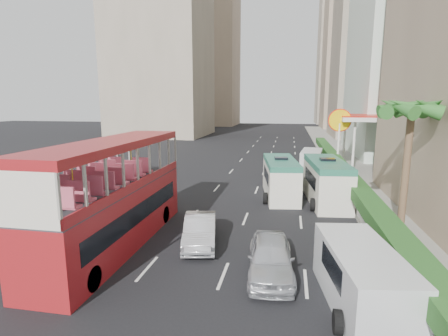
% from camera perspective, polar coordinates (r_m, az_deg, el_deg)
% --- Properties ---
extents(ground_plane, '(200.00, 200.00, 0.00)m').
position_cam_1_polar(ground_plane, '(16.20, 2.67, -14.02)').
color(ground_plane, black).
rests_on(ground_plane, ground).
extents(double_decker_bus, '(2.50, 11.00, 5.06)m').
position_cam_1_polar(double_decker_bus, '(17.17, -17.55, -4.12)').
color(double_decker_bus, maroon).
rests_on(double_decker_bus, ground).
extents(car_silver_lane_a, '(2.30, 4.44, 1.39)m').
position_cam_1_polar(car_silver_lane_a, '(17.40, -3.90, -12.24)').
color(car_silver_lane_a, silver).
rests_on(car_silver_lane_a, ground).
extents(car_silver_lane_b, '(2.11, 4.52, 1.50)m').
position_cam_1_polar(car_silver_lane_b, '(14.66, 7.55, -16.92)').
color(car_silver_lane_b, silver).
rests_on(car_silver_lane_b, ground).
extents(van_asset, '(2.41, 5.02, 1.38)m').
position_cam_1_polar(van_asset, '(29.46, 9.15, -2.73)').
color(van_asset, silver).
rests_on(van_asset, ground).
extents(minibus_near, '(2.94, 6.43, 2.75)m').
position_cam_1_polar(minibus_near, '(25.53, 9.21, -1.65)').
color(minibus_near, silver).
rests_on(minibus_near, ground).
extents(minibus_far, '(2.85, 6.73, 2.90)m').
position_cam_1_polar(minibus_far, '(24.77, 16.35, -2.15)').
color(minibus_far, silver).
rests_on(minibus_far, ground).
extents(panel_van_near, '(2.76, 5.32, 2.03)m').
position_cam_1_polar(panel_van_near, '(13.00, 21.49, -16.37)').
color(panel_van_near, silver).
rests_on(panel_van_near, ground).
extents(panel_van_far, '(2.52, 5.04, 1.94)m').
position_cam_1_polar(panel_van_far, '(36.95, 14.07, 1.33)').
color(panel_van_far, silver).
rests_on(panel_van_far, ground).
extents(sidewalk, '(6.00, 120.00, 0.18)m').
position_cam_1_polar(sidewalk, '(40.75, 20.42, 0.58)').
color(sidewalk, '#99968C').
rests_on(sidewalk, ground).
extents(kerb_wall, '(0.30, 44.00, 1.00)m').
position_cam_1_polar(kerb_wall, '(29.53, 18.62, -1.78)').
color(kerb_wall, silver).
rests_on(kerb_wall, sidewalk).
extents(hedge, '(1.10, 44.00, 0.70)m').
position_cam_1_polar(hedge, '(29.36, 18.72, -0.16)').
color(hedge, '#2D6626').
rests_on(hedge, kerb_wall).
extents(palm_tree, '(0.36, 0.36, 6.40)m').
position_cam_1_polar(palm_tree, '(19.76, 27.55, -0.42)').
color(palm_tree, brown).
rests_on(palm_tree, sidewalk).
extents(shell_station, '(6.50, 8.00, 5.50)m').
position_cam_1_polar(shell_station, '(38.63, 22.62, 3.90)').
color(shell_station, silver).
rests_on(shell_station, ground).
extents(tower_mid, '(16.00, 16.00, 50.00)m').
position_cam_1_polar(tower_mid, '(76.53, 24.58, 23.56)').
color(tower_mid, tan).
rests_on(tower_mid, ground).
extents(tower_far_a, '(14.00, 14.00, 44.00)m').
position_cam_1_polar(tower_far_a, '(98.92, 20.42, 18.91)').
color(tower_far_a, tan).
rests_on(tower_far_a, ground).
extents(tower_far_b, '(14.00, 14.00, 40.00)m').
position_cam_1_polar(tower_far_b, '(120.26, 18.57, 16.47)').
color(tower_far_b, tan).
rests_on(tower_far_b, ground).
extents(tower_left_a, '(18.00, 18.00, 52.00)m').
position_cam_1_polar(tower_left_a, '(76.74, -10.48, 25.04)').
color(tower_left_a, tan).
rests_on(tower_left_a, ground).
extents(tower_left_b, '(16.00, 16.00, 46.00)m').
position_cam_1_polar(tower_left_b, '(108.53, -2.34, 19.28)').
color(tower_left_b, tan).
rests_on(tower_left_b, ground).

